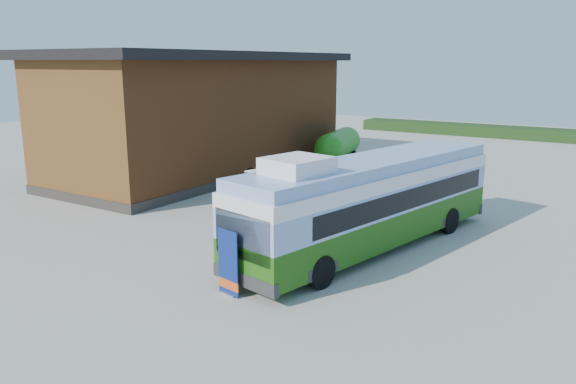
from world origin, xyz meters
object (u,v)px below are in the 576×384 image
Objects in this scene: person_a at (351,173)px; banner at (228,269)px; slurry_tanker at (338,145)px; person_b at (250,183)px; picnic_table at (245,204)px; bus at (371,199)px.

banner is at bearing -120.19° from person_a.
person_a is 7.29m from slurry_tanker.
banner reaches higher than person_b.
picnic_table is at bearing -145.35° from person_a.
person_b is (-8.59, 4.00, -1.10)m from bus.
bus reaches higher than picnic_table.
banner is 9.26m from picnic_table.
slurry_tanker reaches higher than person_a.
banner is 15.70m from person_a.
banner is at bearing -81.94° from slurry_tanker.
bus is at bearing 86.79° from person_b.
picnic_table is 0.24× the size of slurry_tanker.
bus is 10.40m from person_a.
bus reaches higher than person_a.
picnic_table is at bearing -91.52° from slurry_tanker.
banner is 0.32× the size of slurry_tanker.
person_b is at bearing -97.95° from slurry_tanker.
bus is at bearing -102.79° from person_a.
person_b is (-3.38, -4.95, -0.07)m from person_a.
person_a reaches higher than picnic_table.
banner is 1.18× the size of person_a.
slurry_tanker is at bearing 133.11° from bus.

